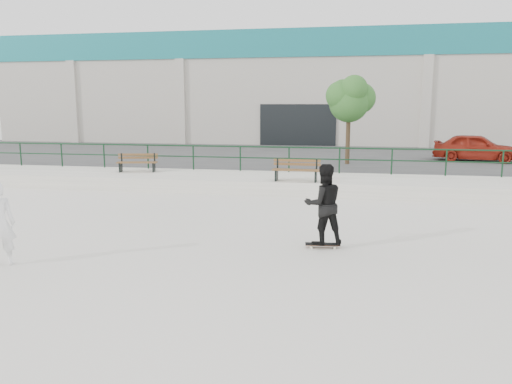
% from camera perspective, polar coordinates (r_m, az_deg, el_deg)
% --- Properties ---
extents(ground, '(120.00, 120.00, 0.00)m').
position_cam_1_polar(ground, '(10.13, -9.37, -8.51)').
color(ground, beige).
rests_on(ground, ground).
extents(ledge, '(30.00, 3.00, 0.50)m').
position_cam_1_polar(ledge, '(19.05, 0.31, 1.11)').
color(ledge, beige).
rests_on(ledge, ground).
extents(parking_strip, '(60.00, 14.00, 0.50)m').
position_cam_1_polar(parking_strip, '(27.38, 3.48, 3.81)').
color(parking_strip, '#3C3C3C').
rests_on(parking_strip, ground).
extents(railing, '(28.00, 0.06, 1.03)m').
position_cam_1_polar(railing, '(20.19, 0.97, 4.46)').
color(railing, '#13351D').
rests_on(railing, ledge).
extents(commercial_building, '(44.20, 16.33, 8.00)m').
position_cam_1_polar(commercial_building, '(41.17, 6.00, 11.87)').
color(commercial_building, '#B2AAA0').
rests_on(commercial_building, ground).
extents(bench_left, '(1.66, 0.79, 0.74)m').
position_cam_1_polar(bench_left, '(20.74, -13.40, 3.28)').
color(bench_left, brown).
rests_on(bench_left, ledge).
extents(bench_right, '(1.69, 0.53, 0.78)m').
position_cam_1_polar(bench_right, '(17.75, 4.63, 2.49)').
color(bench_right, brown).
rests_on(bench_right, ledge).
extents(tree, '(2.23, 1.98, 3.96)m').
position_cam_1_polar(tree, '(23.09, 10.68, 10.51)').
color(tree, '#493824').
rests_on(tree, parking_strip).
extents(red_car, '(4.13, 2.44, 1.32)m').
position_cam_1_polar(red_car, '(26.13, 23.85, 4.69)').
color(red_car, maroon).
rests_on(red_car, parking_strip).
extents(skateboard, '(0.80, 0.29, 0.09)m').
position_cam_1_polar(skateboard, '(11.41, 7.63, -5.97)').
color(skateboard, black).
rests_on(skateboard, ground).
extents(standing_skater, '(1.06, 0.95, 1.81)m').
position_cam_1_polar(standing_skater, '(11.19, 7.74, -1.40)').
color(standing_skater, black).
rests_on(standing_skater, skateboard).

